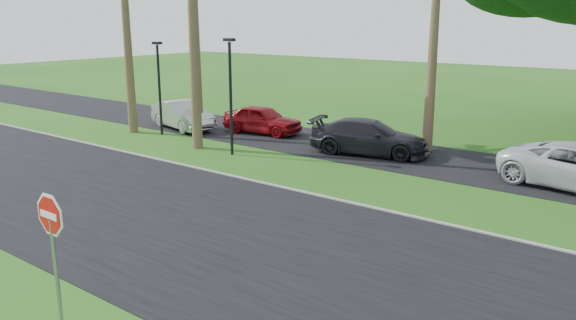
# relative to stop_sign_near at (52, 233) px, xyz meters

# --- Properties ---
(ground) EXTENTS (120.00, 120.00, 0.00)m
(ground) POSITION_rel_stop_sign_near_xyz_m (-0.50, 3.00, -1.77)
(ground) COLOR #215214
(ground) RESTS_ON ground
(road) EXTENTS (120.00, 8.00, 0.02)m
(road) POSITION_rel_stop_sign_near_xyz_m (-0.50, 5.00, -1.76)
(road) COLOR black
(road) RESTS_ON ground
(parking_strip) EXTENTS (120.00, 5.00, 0.02)m
(parking_strip) POSITION_rel_stop_sign_near_xyz_m (-0.50, 15.50, -1.76)
(parking_strip) COLOR black
(parking_strip) RESTS_ON ground
(curb) EXTENTS (120.00, 0.12, 0.06)m
(curb) POSITION_rel_stop_sign_near_xyz_m (-0.50, 9.05, -1.74)
(curb) COLOR gray
(curb) RESTS_ON ground
(stop_sign_near) EXTENTS (1.05, 0.07, 2.62)m
(stop_sign_near) POSITION_rel_stop_sign_near_xyz_m (0.00, 0.00, 0.00)
(stop_sign_near) COLOR gray
(stop_sign_near) RESTS_ON ground
(streetlight_left) EXTENTS (0.45, 0.25, 4.34)m
(streetlight_left) POSITION_rel_stop_sign_near_xyz_m (-12.00, 12.50, 0.72)
(streetlight_left) COLOR black
(streetlight_left) RESTS_ON ground
(streetlight_right) EXTENTS (0.45, 0.25, 4.64)m
(streetlight_right) POSITION_rel_stop_sign_near_xyz_m (-6.50, 11.50, 0.88)
(streetlight_right) COLOR black
(streetlight_right) RESTS_ON ground
(car_silver) EXTENTS (4.38, 2.37, 1.37)m
(car_silver) POSITION_rel_stop_sign_near_xyz_m (-12.16, 14.00, -1.09)
(car_silver) COLOR #A5A8AC
(car_silver) RESTS_ON ground
(car_red) EXTENTS (4.05, 1.99, 1.33)m
(car_red) POSITION_rel_stop_sign_near_xyz_m (-8.29, 15.56, -1.11)
(car_red) COLOR maroon
(car_red) RESTS_ON ground
(car_dark) EXTENTS (5.13, 3.04, 1.40)m
(car_dark) POSITION_rel_stop_sign_near_xyz_m (-2.11, 14.92, -1.08)
(car_dark) COLOR black
(car_dark) RESTS_ON ground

